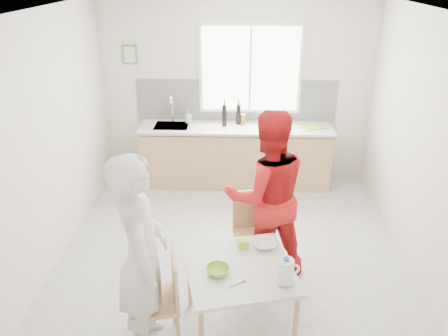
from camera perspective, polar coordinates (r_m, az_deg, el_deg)
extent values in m
plane|color=#B7B7B2|center=(5.16, 1.11, -11.72)|extent=(4.50, 4.50, 0.00)
plane|color=silver|center=(6.61, 1.62, 9.84)|extent=(4.00, 0.00, 4.00)
plane|color=silver|center=(2.56, 0.26, -17.74)|extent=(4.00, 0.00, 4.00)
plane|color=silver|center=(4.93, -22.71, 2.41)|extent=(0.00, 4.50, 4.50)
plane|color=silver|center=(4.88, 25.45, 1.67)|extent=(0.00, 4.50, 4.50)
plane|color=white|center=(4.14, 1.43, 19.70)|extent=(4.50, 4.50, 0.00)
cube|color=white|center=(6.51, 3.46, 12.74)|extent=(1.50, 0.03, 1.30)
cube|color=white|center=(6.49, 3.46, 12.71)|extent=(1.40, 0.02, 1.20)
cube|color=white|center=(6.49, 3.46, 12.70)|extent=(0.03, 0.03, 1.20)
cube|color=white|center=(6.63, 1.60, 8.77)|extent=(3.00, 0.02, 0.65)
cube|color=#4D9C47|center=(6.67, -12.20, 14.29)|extent=(0.22, 0.02, 0.28)
cube|color=beige|center=(6.66, -12.22, 14.27)|extent=(0.16, 0.01, 0.22)
cube|color=#DCAC76|center=(6.63, 1.49, 1.46)|extent=(2.80, 0.60, 0.86)
cube|color=#3F3326|center=(6.79, 1.45, -1.48)|extent=(2.80, 0.54, 0.10)
cube|color=silver|center=(6.46, 1.54, 5.28)|extent=(2.84, 0.64, 0.04)
cube|color=#A5A5AA|center=(6.54, -6.86, 5.40)|extent=(0.50, 0.40, 0.03)
cylinder|color=silver|center=(6.62, -6.74, 7.45)|extent=(0.02, 0.02, 0.36)
torus|color=silver|center=(6.50, -6.91, 8.78)|extent=(0.02, 0.18, 0.18)
cube|color=silver|center=(3.91, 2.01, -13.01)|extent=(1.09, 1.09, 0.04)
cylinder|color=#DCAC76|center=(4.39, -4.52, -14.12)|extent=(0.05, 0.05, 0.64)
cylinder|color=#DCAC76|center=(3.95, 9.32, -19.78)|extent=(0.05, 0.05, 0.64)
cylinder|color=#DCAC76|center=(4.52, 5.85, -12.85)|extent=(0.05, 0.05, 0.64)
cube|color=#DCAC76|center=(3.99, -9.07, -16.85)|extent=(0.50, 0.50, 0.04)
cube|color=#DCAC76|center=(3.84, -6.46, -13.99)|extent=(0.12, 0.39, 0.43)
cylinder|color=#DCAC76|center=(4.28, -11.44, -17.76)|extent=(0.04, 0.04, 0.42)
cylinder|color=#DCAC76|center=(4.28, -6.51, -17.37)|extent=(0.04, 0.04, 0.42)
cylinder|color=#DCAC76|center=(4.03, -6.02, -20.72)|extent=(0.04, 0.04, 0.42)
cube|color=#DCAC76|center=(4.69, 4.12, -9.05)|extent=(0.52, 0.52, 0.04)
cube|color=#DCAC76|center=(4.72, 3.60, -5.30)|extent=(0.40, 0.12, 0.45)
cylinder|color=#DCAC76|center=(4.65, 2.38, -13.00)|extent=(0.04, 0.04, 0.44)
cylinder|color=#DCAC76|center=(4.74, 6.81, -12.39)|extent=(0.04, 0.04, 0.44)
cylinder|color=#DCAC76|center=(4.94, 1.38, -10.42)|extent=(0.04, 0.04, 0.44)
cylinder|color=#DCAC76|center=(5.02, 5.55, -9.91)|extent=(0.04, 0.04, 0.44)
imported|color=silver|center=(3.69, -10.67, -11.37)|extent=(0.58, 0.76, 1.84)
imported|color=red|center=(4.53, 5.59, -3.61)|extent=(1.03, 0.89, 1.85)
imported|color=#86CC2F|center=(3.80, -0.82, -13.24)|extent=(0.24, 0.24, 0.06)
imported|color=silver|center=(4.14, 5.35, -9.88)|extent=(0.26, 0.26, 0.05)
cylinder|color=white|center=(3.68, 8.05, -13.18)|extent=(0.13, 0.13, 0.22)
cylinder|color=blue|center=(3.61, 8.16, -11.73)|extent=(0.04, 0.04, 0.03)
torus|color=white|center=(3.68, 9.13, -12.95)|extent=(0.10, 0.04, 0.10)
cube|color=#9FD731|center=(4.11, 2.52, -9.77)|extent=(0.12, 0.12, 0.09)
cylinder|color=#A5A5AA|center=(3.71, 1.56, -14.87)|extent=(0.14, 0.10, 0.01)
cube|color=#7CC12C|center=(6.55, 11.70, 5.27)|extent=(0.41, 0.35, 0.01)
cylinder|color=black|center=(6.43, 0.05, 6.89)|extent=(0.07, 0.07, 0.32)
cylinder|color=black|center=(6.51, 1.91, 7.02)|extent=(0.07, 0.07, 0.30)
cylinder|color=olive|center=(6.51, 2.49, 6.36)|extent=(0.06, 0.06, 0.16)
imported|color=#999999|center=(6.61, -4.69, 6.69)|extent=(0.11, 0.11, 0.18)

